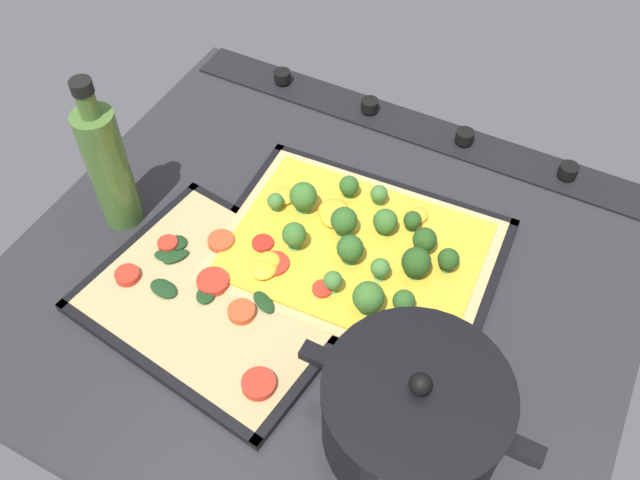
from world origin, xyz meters
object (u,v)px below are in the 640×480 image
(baking_tray_front, at_px, (355,255))
(oil_bottle, at_px, (108,166))
(cooking_pot, at_px, (414,411))
(veggie_pizza_back, at_px, (221,295))
(broccoli_pizza, at_px, (356,247))
(baking_tray_back, at_px, (221,300))

(baking_tray_front, height_order, oil_bottle, oil_bottle)
(baking_tray_front, bearing_deg, cooking_pot, 129.53)
(veggie_pizza_back, distance_m, oil_bottle, 0.23)
(broccoli_pizza, height_order, oil_bottle, oil_bottle)
(baking_tray_back, distance_m, oil_bottle, 0.23)
(baking_tray_back, relative_size, cooking_pot, 1.32)
(veggie_pizza_back, relative_size, cooking_pot, 1.22)
(baking_tray_back, bearing_deg, baking_tray_front, -130.12)
(baking_tray_front, bearing_deg, veggie_pizza_back, 49.20)
(veggie_pizza_back, bearing_deg, oil_bottle, -16.10)
(broccoli_pizza, relative_size, cooking_pot, 1.35)
(baking_tray_back, relative_size, oil_bottle, 1.50)
(broccoli_pizza, height_order, veggie_pizza_back, broccoli_pizza)
(baking_tray_front, xyz_separation_m, cooking_pot, (-0.16, 0.19, 0.05))
(baking_tray_back, bearing_deg, veggie_pizza_back, -76.51)
(baking_tray_front, relative_size, oil_bottle, 1.65)
(cooking_pot, bearing_deg, baking_tray_back, -10.25)
(broccoli_pizza, distance_m, baking_tray_back, 0.19)
(veggie_pizza_back, bearing_deg, broccoli_pizza, -130.86)
(oil_bottle, bearing_deg, veggie_pizza_back, 163.90)
(veggie_pizza_back, xyz_separation_m, cooking_pot, (-0.28, 0.05, 0.04))
(baking_tray_front, bearing_deg, broccoli_pizza, -145.34)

